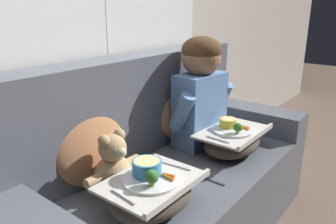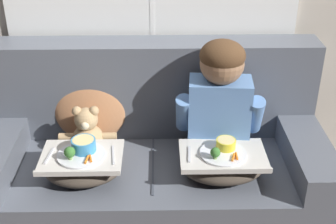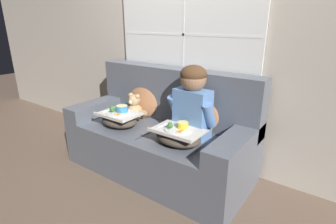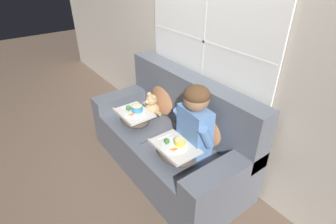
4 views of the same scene
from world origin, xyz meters
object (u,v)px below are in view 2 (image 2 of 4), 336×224
(couch, at_px, (153,167))
(throw_pillow_behind_teddy, at_px, (90,107))
(child_figure, at_px, (220,94))
(lap_tray_child, at_px, (222,164))
(throw_pillow_behind_child, at_px, (215,106))
(lap_tray_teddy, at_px, (82,165))
(teddy_bear, at_px, (87,134))

(couch, distance_m, throw_pillow_behind_teddy, 0.51)
(child_figure, bearing_deg, throw_pillow_behind_teddy, 167.17)
(throw_pillow_behind_teddy, height_order, lap_tray_child, throw_pillow_behind_teddy)
(lap_tray_child, bearing_deg, throw_pillow_behind_child, 90.01)
(throw_pillow_behind_child, bearing_deg, lap_tray_teddy, -151.35)
(throw_pillow_behind_teddy, distance_m, teddy_bear, 0.19)
(throw_pillow_behind_teddy, bearing_deg, lap_tray_child, -28.69)
(throw_pillow_behind_child, distance_m, lap_tray_teddy, 0.84)
(teddy_bear, distance_m, lap_tray_child, 0.77)
(throw_pillow_behind_child, distance_m, teddy_bear, 0.76)
(child_figure, relative_size, teddy_bear, 2.09)
(throw_pillow_behind_teddy, relative_size, lap_tray_child, 1.00)
(couch, relative_size, teddy_bear, 5.89)
(couch, height_order, throw_pillow_behind_teddy, couch)
(teddy_bear, distance_m, lap_tray_teddy, 0.24)
(lap_tray_child, bearing_deg, couch, 147.08)
(child_figure, relative_size, lap_tray_child, 1.51)
(throw_pillow_behind_child, xyz_separation_m, throw_pillow_behind_teddy, (-0.73, 0.00, 0.00))
(teddy_bear, xyz_separation_m, lap_tray_teddy, (0.00, -0.23, -0.05))
(child_figure, height_order, lap_tray_child, child_figure)
(teddy_bear, bearing_deg, throw_pillow_behind_teddy, 90.01)
(child_figure, height_order, teddy_bear, child_figure)
(lap_tray_teddy, bearing_deg, lap_tray_child, -0.05)
(throw_pillow_behind_teddy, height_order, lap_tray_teddy, throw_pillow_behind_teddy)
(teddy_bear, bearing_deg, lap_tray_teddy, -89.98)
(couch, bearing_deg, lap_tray_child, -32.92)
(throw_pillow_behind_teddy, xyz_separation_m, lap_tray_teddy, (0.00, -0.40, -0.13))
(throw_pillow_behind_teddy, height_order, child_figure, child_figure)
(couch, xyz_separation_m, throw_pillow_behind_teddy, (-0.37, 0.16, 0.31))
(couch, relative_size, lap_tray_child, 4.24)
(couch, xyz_separation_m, child_figure, (0.37, -0.00, 0.47))
(child_figure, bearing_deg, throw_pillow_behind_child, 89.97)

